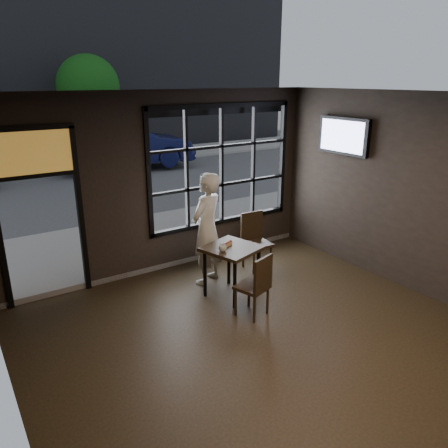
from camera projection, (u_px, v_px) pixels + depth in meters
floor at (295, 365)px, 5.42m from camera, size 6.00×7.00×0.02m
ceiling at (311, 95)px, 4.39m from camera, size 6.00×7.00×0.02m
wall_left at (12, 323)px, 3.34m from camera, size 0.04×7.00×3.20m
window_frame at (221, 166)px, 8.24m from camera, size 3.06×0.12×2.28m
stained_transom at (31, 152)px, 6.34m from camera, size 1.20×0.06×0.70m
street_asphalt at (4, 142)px, 24.41m from camera, size 60.00×41.00×0.04m
cafe_table at (232, 271)px, 7.02m from camera, size 0.98×0.98×0.85m
chair_near at (252, 285)px, 6.41m from camera, size 0.53×0.53×0.97m
chair_window at (257, 242)px, 7.97m from camera, size 0.49×0.49×1.05m
man at (207, 229)px, 7.33m from camera, size 0.84×0.73×1.93m
hotdog at (228, 244)px, 6.93m from camera, size 0.22×0.15×0.06m
cup at (223, 248)px, 6.70m from camera, size 0.16×0.16×0.10m
tv at (344, 136)px, 7.86m from camera, size 0.13×1.13×0.66m
navy_car at (126, 146)px, 16.55m from camera, size 5.20×2.41×1.65m
tree_right at (88, 87)px, 17.82m from camera, size 2.52×2.52×4.30m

